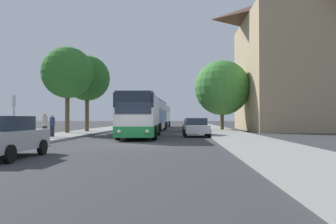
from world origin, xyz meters
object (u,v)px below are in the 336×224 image
(pedestrian_waiting_near, at_px, (45,125))
(parked_car_left_curb, at_px, (2,137))
(bus_rear, at_px, (160,116))
(parked_car_right_far, at_px, (192,125))
(bus_stop_sign, at_px, (14,112))
(tree_right_near, at_px, (222,88))
(tree_left_far, at_px, (68,73))
(bus_middle, at_px, (152,115))
(tree_left_near, at_px, (87,78))
(parked_car_right_near, at_px, (196,127))
(pedestrian_waiting_far, at_px, (52,125))
(bus_front, at_px, (141,115))

(pedestrian_waiting_near, bearing_deg, parked_car_left_curb, 15.02)
(bus_rear, height_order, parked_car_right_far, bus_rear)
(bus_stop_sign, distance_m, tree_right_near, 24.90)
(parked_car_right_far, distance_m, tree_left_far, 14.99)
(bus_middle, distance_m, tree_left_near, 8.88)
(parked_car_right_near, bearing_deg, parked_car_right_far, -92.41)
(bus_rear, distance_m, tree_left_far, 23.94)
(bus_rear, distance_m, pedestrian_waiting_far, 29.79)
(bus_middle, height_order, parked_car_right_near, bus_middle)
(bus_middle, relative_size, tree_right_near, 1.46)
(bus_rear, distance_m, tree_right_near, 16.26)
(parked_car_right_near, xyz_separation_m, bus_stop_sign, (-11.34, -7.41, 1.07))
(bus_front, xyz_separation_m, bus_stop_sign, (-6.97, -5.90, 0.11))
(bus_front, distance_m, pedestrian_waiting_near, 7.03)
(tree_left_far, xyz_separation_m, tree_right_near, (15.48, 8.94, -0.66))
(bus_stop_sign, height_order, tree_left_near, tree_left_near)
(bus_middle, relative_size, parked_car_right_far, 2.77)
(bus_middle, distance_m, parked_car_right_near, 12.50)
(parked_car_right_near, distance_m, pedestrian_waiting_near, 11.59)
(bus_middle, xyz_separation_m, parked_car_right_near, (4.70, -11.53, -1.13))
(parked_car_right_far, bearing_deg, tree_left_far, 34.96)
(bus_rear, relative_size, tree_left_far, 1.50)
(parked_car_left_curb, relative_size, tree_left_near, 0.52)
(parked_car_left_curb, height_order, tree_left_far, tree_left_far)
(bus_rear, height_order, tree_left_near, tree_left_near)
(bus_rear, bearing_deg, pedestrian_waiting_far, -100.06)
(parked_car_right_near, height_order, tree_right_near, tree_right_near)
(pedestrian_waiting_far, xyz_separation_m, tree_left_near, (-0.35, 9.79, 4.64))
(tree_left_near, xyz_separation_m, tree_right_near, (14.53, 5.83, -0.50))
(tree_right_near, bearing_deg, parked_car_right_near, -106.22)
(bus_middle, xyz_separation_m, pedestrian_waiting_far, (-5.91, -14.88, -0.94))
(bus_rear, distance_m, bus_stop_sign, 33.90)
(bus_front, bearing_deg, bus_rear, 88.71)
(bus_front, xyz_separation_m, pedestrian_waiting_far, (-6.25, -1.85, -0.77))
(bus_front, xyz_separation_m, parked_car_right_far, (4.30, 12.52, -1.01))
(parked_car_right_far, relative_size, pedestrian_waiting_far, 2.67)
(pedestrian_waiting_near, bearing_deg, bus_middle, 159.08)
(bus_stop_sign, bearing_deg, bus_front, 40.26)
(parked_car_right_far, height_order, bus_stop_sign, bus_stop_sign)
(parked_car_left_curb, relative_size, pedestrian_waiting_near, 2.43)
(tree_right_near, bearing_deg, parked_car_left_curb, -112.55)
(pedestrian_waiting_far, bearing_deg, tree_left_near, 172.42)
(parked_car_left_curb, bearing_deg, pedestrian_waiting_near, 105.51)
(bus_rear, xyz_separation_m, pedestrian_waiting_far, (-5.83, -29.20, -0.92))
(bus_stop_sign, bearing_deg, pedestrian_waiting_far, 79.85)
(parked_car_right_far, height_order, pedestrian_waiting_near, pedestrian_waiting_near)
(parked_car_right_far, xyz_separation_m, pedestrian_waiting_near, (-10.59, -15.56, 0.27))
(parked_car_left_curb, xyz_separation_m, tree_left_near, (-3.21, 21.42, 4.79))
(pedestrian_waiting_near, height_order, pedestrian_waiting_far, pedestrian_waiting_near)
(parked_car_left_curb, bearing_deg, bus_stop_sign, 115.30)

